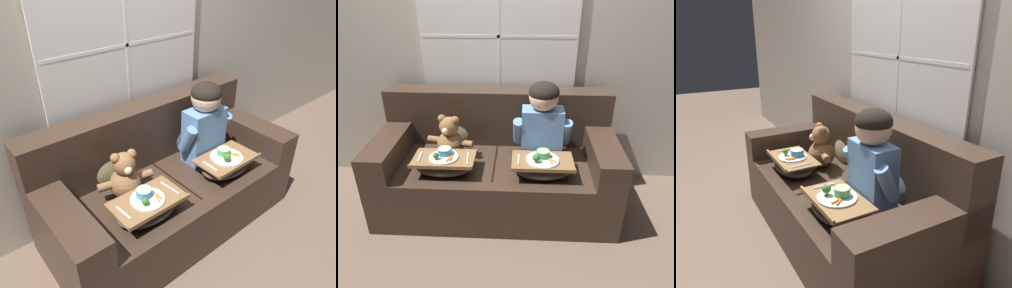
% 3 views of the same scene
% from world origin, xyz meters
% --- Properties ---
extents(ground_plane, '(14.00, 14.00, 0.00)m').
position_xyz_m(ground_plane, '(0.00, 0.00, 0.00)').
color(ground_plane, brown).
extents(wall_back_with_window, '(8.00, 0.08, 2.60)m').
position_xyz_m(wall_back_with_window, '(0.00, 0.54, 1.30)').
color(wall_back_with_window, '#BCB2A3').
rests_on(wall_back_with_window, ground_plane).
extents(couch, '(1.94, 0.89, 0.94)m').
position_xyz_m(couch, '(0.00, 0.06, 0.35)').
color(couch, '#38281E').
rests_on(couch, ground_plane).
extents(throw_pillow_behind_child, '(0.33, 0.16, 0.35)m').
position_xyz_m(throw_pillow_behind_child, '(0.37, 0.27, 0.62)').
color(throw_pillow_behind_child, slate).
rests_on(throw_pillow_behind_child, couch).
extents(throw_pillow_behind_teddy, '(0.33, 0.16, 0.34)m').
position_xyz_m(throw_pillow_behind_teddy, '(-0.37, 0.27, 0.62)').
color(throw_pillow_behind_teddy, tan).
rests_on(throw_pillow_behind_teddy, couch).
extents(child_figure, '(0.46, 0.23, 0.65)m').
position_xyz_m(child_figure, '(0.37, 0.04, 0.82)').
color(child_figure, '#5B84BC').
rests_on(child_figure, couch).
extents(teddy_bear, '(0.39, 0.28, 0.36)m').
position_xyz_m(teddy_bear, '(-0.38, 0.03, 0.61)').
color(teddy_bear, brown).
rests_on(teddy_bear, couch).
extents(lap_tray_child, '(0.46, 0.30, 0.20)m').
position_xyz_m(lap_tray_child, '(0.37, -0.21, 0.53)').
color(lap_tray_child, '#473D33').
rests_on(lap_tray_child, child_figure).
extents(lap_tray_teddy, '(0.47, 0.29, 0.19)m').
position_xyz_m(lap_tray_teddy, '(-0.37, -0.21, 0.53)').
color(lap_tray_teddy, '#473D33').
rests_on(lap_tray_teddy, teddy_bear).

